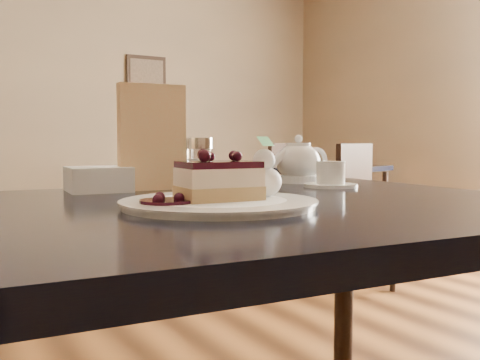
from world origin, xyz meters
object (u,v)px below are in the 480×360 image
cheesecake_slice (219,181)px  tea_set (304,166)px  dessert_plate (219,204)px  main_table (206,252)px  bg_table_far_right (315,252)px

cheesecake_slice → tea_set: 0.55m
dessert_plate → tea_set: 0.55m
main_table → dessert_plate: (-0.00, -0.05, 0.09)m
dessert_plate → tea_set: tea_set is taller
cheesecake_slice → dessert_plate: bearing=120.9°
main_table → bg_table_far_right: 3.28m
tea_set → bg_table_far_right: bearing=50.6°
main_table → cheesecake_slice: size_ratio=9.97×
bg_table_far_right → tea_set: bearing=-146.3°
cheesecake_slice → bg_table_far_right: size_ratio=0.08×
dessert_plate → tea_set: size_ratio=1.16×
main_table → bg_table_far_right: bearing=52.2°
cheesecake_slice → tea_set: size_ratio=0.49×
dessert_plate → cheesecake_slice: 0.04m
dessert_plate → cheesecake_slice: bearing=-63.4°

